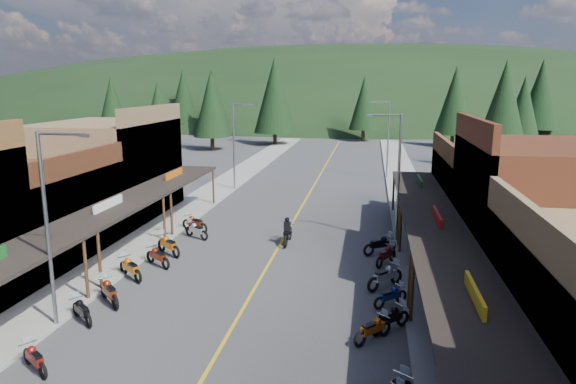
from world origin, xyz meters
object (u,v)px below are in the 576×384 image
at_px(bike_east_9, 386,254).
at_px(bike_west_7, 130,267).
at_px(pine_7, 183,96).
at_px(bike_east_6, 390,317).
at_px(shop_west_3, 109,169).
at_px(bike_west_5, 82,310).
at_px(streetlight_2, 396,172).
at_px(bike_east_5, 373,328).
at_px(streetlight_3, 387,136).
at_px(pine_8, 158,113).
at_px(pine_0, 112,102).
at_px(pine_9, 523,111).
at_px(streetlight_1, 235,142).
at_px(bike_east_10, 380,244).
at_px(pine_1, 213,97).
at_px(bike_west_8, 158,256).
at_px(pedestrian_east_b, 413,222).
at_px(streetlight_0, 50,222).
at_px(pine_10, 211,104).
at_px(bike_west_11, 195,222).
at_px(shop_west_2, 26,214).
at_px(pine_5, 541,94).
at_px(pine_2, 275,95).
at_px(pine_3, 364,103).
at_px(shop_east_2, 548,217).
at_px(bike_west_6, 109,291).
at_px(bike_west_10, 196,230).
at_px(rider_on_bike, 288,233).
at_px(pedestrian_east_a, 458,359).
at_px(bike_east_7, 391,295).
at_px(bike_west_9, 168,244).
at_px(pine_11, 504,107).
at_px(shop_east_3, 498,195).
at_px(pine_4, 455,100).
at_px(bike_west_4, 34,358).

bearing_deg(bike_east_9, bike_west_7, -133.19).
distance_m(pine_7, bike_east_6, 89.11).
distance_m(shop_west_3, bike_west_5, 18.58).
distance_m(streetlight_2, bike_east_5, 13.78).
bearing_deg(streetlight_3, pine_8, 160.95).
distance_m(pine_0, pine_9, 66.22).
xyz_separation_m(streetlight_1, bike_east_9, (13.33, -18.36, -3.86)).
bearing_deg(bike_east_10, pine_0, -176.14).
height_order(pine_1, bike_west_8, pine_1).
distance_m(pine_0, pedestrian_east_b, 71.83).
distance_m(streetlight_0, pine_10, 57.13).
bearing_deg(bike_west_11, shop_west_2, 157.48).
height_order(shop_west_2, pine_8, pine_8).
xyz_separation_m(pine_5, pine_7, (-66.00, 4.00, -0.75)).
relative_size(shop_west_3, pine_0, 0.99).
bearing_deg(pine_2, pine_8, -123.69).
relative_size(pine_3, bike_west_7, 4.92).
height_order(shop_west_3, streetlight_2, shop_west_3).
relative_size(shop_east_2, bike_west_6, 4.85).
height_order(streetlight_3, bike_west_10, streetlight_3).
bearing_deg(pine_7, rider_on_bike, -64.97).
bearing_deg(pine_10, pine_7, 118.30).
bearing_deg(shop_west_3, pedestrian_east_a, -40.54).
height_order(bike_west_8, bike_east_9, bike_west_8).
relative_size(pine_3, bike_west_8, 5.18).
distance_m(shop_west_2, pine_5, 85.16).
xyz_separation_m(pine_7, bike_east_7, (38.44, -77.79, -6.71)).
bearing_deg(bike_east_9, pine_3, 120.85).
bearing_deg(pine_10, pine_8, -111.80).
xyz_separation_m(pine_0, bike_west_10, (34.50, -55.33, -5.90)).
xyz_separation_m(bike_west_9, bike_east_7, (12.47, -5.10, -0.13)).
bearing_deg(bike_west_9, pine_5, 8.10).
bearing_deg(pine_9, bike_west_10, -127.58).
distance_m(pine_11, pedestrian_east_a, 47.53).
distance_m(bike_east_5, rider_on_bike, 12.74).
xyz_separation_m(streetlight_2, bike_west_10, (-12.46, -1.33, -3.87)).
bearing_deg(shop_east_3, pine_2, 116.96).
distance_m(pine_4, bike_west_5, 70.11).
relative_size(pine_9, bike_east_9, 5.18).
relative_size(streetlight_0, bike_west_8, 3.77).
distance_m(streetlight_1, streetlight_2, 19.73).
bearing_deg(pine_8, bike_west_10, -63.67).
relative_size(bike_east_5, pedestrian_east_b, 1.11).
bearing_deg(bike_east_10, pine_11, 121.58).
relative_size(shop_east_3, bike_west_10, 5.30).
xyz_separation_m(shop_west_3, bike_east_5, (19.44, -16.45, -2.96)).
bearing_deg(pine_5, shop_east_3, -108.45).
bearing_deg(bike_west_4, pine_0, 60.25).
xyz_separation_m(bike_east_7, pedestrian_east_a, (1.96, -5.88, 0.40)).
xyz_separation_m(bike_west_9, bike_east_6, (12.37, -7.48, -0.07)).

